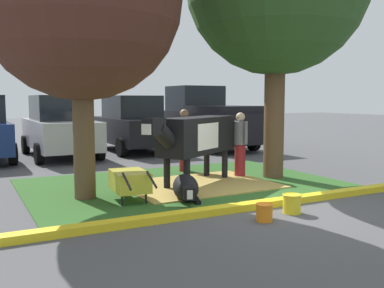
{
  "coord_description": "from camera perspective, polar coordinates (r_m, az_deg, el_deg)",
  "views": [
    {
      "loc": [
        -4.73,
        -6.2,
        1.9
      ],
      "look_at": [
        -0.21,
        2.39,
        0.9
      ],
      "focal_mm": 40.88,
      "sensor_mm": 36.0,
      "label": 1
    }
  ],
  "objects": [
    {
      "name": "bucket_yellow",
      "position": [
        7.54,
        12.9,
        -7.56
      ],
      "size": [
        0.33,
        0.33,
        0.32
      ],
      "color": "yellow",
      "rests_on": "ground"
    },
    {
      "name": "person_handler",
      "position": [
        10.63,
        6.31,
        0.16
      ],
      "size": [
        0.34,
        0.53,
        1.58
      ],
      "color": "maroon",
      "rests_on": "ground"
    },
    {
      "name": "cow_holstein",
      "position": [
        9.6,
        0.42,
        1.05
      ],
      "size": [
        2.85,
        1.98,
        1.54
      ],
      "color": "black",
      "rests_on": "ground"
    },
    {
      "name": "person_visitor_near",
      "position": [
        11.36,
        -1.02,
        0.74
      ],
      "size": [
        0.51,
        0.34,
        1.64
      ],
      "color": "maroon",
      "rests_on": "ground"
    },
    {
      "name": "bucket_orange",
      "position": [
        6.98,
        9.42,
        -8.75
      ],
      "size": [
        0.28,
        0.28,
        0.28
      ],
      "color": "orange",
      "rests_on": "ground"
    },
    {
      "name": "wheelbarrow",
      "position": [
        8.19,
        -8.18,
        -4.84
      ],
      "size": [
        0.67,
        1.61,
        0.63
      ],
      "color": "gold",
      "rests_on": "ground"
    },
    {
      "name": "grass_island",
      "position": [
        9.79,
        -1.09,
        -5.25
      ],
      "size": [
        6.78,
        4.7,
        0.02
      ],
      "primitive_type": "cube",
      "color": "#2D5B23",
      "rests_on": "ground"
    },
    {
      "name": "hatchback_white",
      "position": [
        14.97,
        -16.87,
        2.13
      ],
      "size": [
        2.05,
        4.41,
        2.02
      ],
      "color": "#B7B7BC",
      "rests_on": "ground"
    },
    {
      "name": "hay_bedding",
      "position": [
        9.62,
        0.84,
        -5.35
      ],
      "size": [
        3.25,
        2.47,
        0.04
      ],
      "primitive_type": "cube",
      "rotation": [
        0.0,
        0.0,
        0.02
      ],
      "color": "tan",
      "rests_on": "ground"
    },
    {
      "name": "sedan_silver",
      "position": [
        16.12,
        -7.86,
        2.58
      ],
      "size": [
        2.05,
        4.41,
        2.02
      ],
      "color": "black",
      "rests_on": "ground"
    },
    {
      "name": "curb_yellow",
      "position": [
        7.68,
        7.39,
        -8.03
      ],
      "size": [
        7.98,
        0.24,
        0.12
      ],
      "primitive_type": "cube",
      "color": "yellow",
      "rests_on": "ground"
    },
    {
      "name": "calf_lying",
      "position": [
        8.26,
        -0.8,
        -5.72
      ],
      "size": [
        0.84,
        1.33,
        0.48
      ],
      "color": "black",
      "rests_on": "ground"
    },
    {
      "name": "pickup_truck_black",
      "position": [
        17.17,
        1.72,
        3.27
      ],
      "size": [
        2.25,
        5.41,
        2.42
      ],
      "color": "black",
      "rests_on": "ground"
    },
    {
      "name": "ground_plane",
      "position": [
        8.02,
        9.44,
        -7.9
      ],
      "size": [
        80.0,
        80.0,
        0.0
      ],
      "primitive_type": "plane",
      "color": "#4C4C4F"
    }
  ]
}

